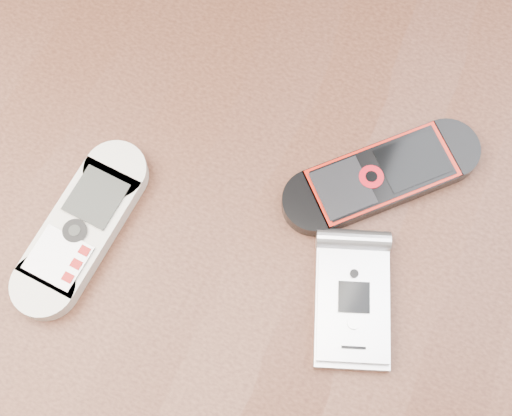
% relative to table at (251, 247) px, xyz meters
% --- Properties ---
extents(ground, '(4.00, 4.00, 0.00)m').
position_rel_table_xyz_m(ground, '(0.00, 0.00, -0.64)').
color(ground, '#472B19').
rests_on(ground, ground).
extents(table, '(1.20, 0.80, 0.75)m').
position_rel_table_xyz_m(table, '(0.00, 0.00, 0.00)').
color(table, black).
rests_on(table, ground).
extents(nokia_white, '(0.06, 0.16, 0.02)m').
position_rel_table_xyz_m(nokia_white, '(-0.11, -0.07, 0.11)').
color(nokia_white, silver).
rests_on(nokia_white, table).
extents(nokia_black_red, '(0.15, 0.15, 0.02)m').
position_rel_table_xyz_m(nokia_black_red, '(0.08, 0.06, 0.11)').
color(nokia_black_red, black).
rests_on(nokia_black_red, table).
extents(motorola_razr, '(0.09, 0.12, 0.02)m').
position_rel_table_xyz_m(motorola_razr, '(0.10, -0.04, 0.11)').
color(motorola_razr, silver).
rests_on(motorola_razr, table).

